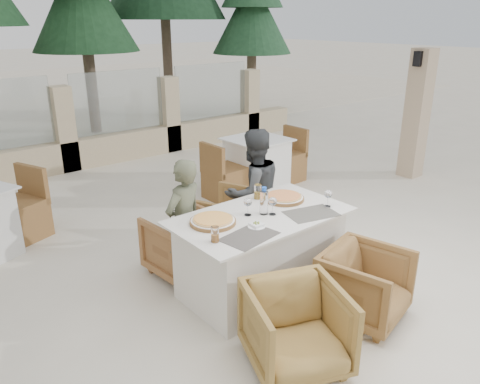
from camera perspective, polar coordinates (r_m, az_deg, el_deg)
ground at (r=4.54m, az=1.88°, el=-11.74°), size 80.00×80.00×0.00m
perimeter_wall_far at (r=8.25m, az=-20.70°, el=7.85°), size 10.00×0.34×1.60m
lantern_pillar at (r=7.91m, az=20.75°, el=8.83°), size 0.34×0.34×2.00m
pine_centre at (r=10.86m, az=-18.53°, el=19.93°), size 2.20×2.20×5.00m
pine_far_right at (r=12.36m, az=1.46°, el=19.69°), size 1.98×1.98×4.50m
dining_table at (r=4.35m, az=2.52°, el=-7.45°), size 1.60×0.90×0.77m
placemat_near_left at (r=3.77m, az=1.15°, el=-5.43°), size 0.49×0.37×0.00m
placemat_near_right at (r=4.24m, az=8.67°, el=-2.60°), size 0.51×0.40×0.00m
pizza_left at (r=4.00m, az=-3.33°, el=-3.51°), size 0.41×0.41×0.05m
pizza_right at (r=4.52m, az=5.36°, el=-0.66°), size 0.51×0.51×0.05m
water_bottle at (r=4.15m, az=2.93°, el=-1.07°), size 0.09×0.09×0.26m
wine_glass_centre at (r=4.13m, az=0.95°, el=-1.68°), size 0.08×0.08×0.18m
wine_glass_near at (r=4.16m, az=4.00°, el=-1.58°), size 0.09×0.09×0.18m
wine_glass_corner at (r=4.39m, az=10.68°, el=-0.66°), size 0.10×0.10×0.18m
beer_glass_left at (r=3.67m, az=-3.07°, el=-5.18°), size 0.08×0.08×0.13m
beer_glass_right at (r=4.52m, az=2.17°, el=0.03°), size 0.07×0.07×0.14m
olive_dish at (r=3.93m, az=2.03°, el=-3.99°), size 0.15×0.15×0.04m
armchair_far_left at (r=4.69m, az=-6.65°, el=-6.36°), size 0.73×0.75×0.62m
armchair_far_right at (r=5.19m, az=-1.07°, el=-3.38°), size 0.91×0.92×0.64m
armchair_near_left at (r=3.53m, az=6.86°, el=-16.23°), size 0.89×0.90×0.63m
armchair_near_right at (r=4.15m, az=14.99°, el=-10.89°), size 0.79×0.81×0.61m
diner_left at (r=4.40m, az=-6.82°, el=-3.81°), size 0.52×0.41×1.24m
diner_right at (r=4.94m, az=1.63°, el=-0.08°), size 0.72×0.59×1.37m
bg_table_b at (r=6.94m, az=2.05°, el=3.43°), size 1.66×0.87×0.77m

